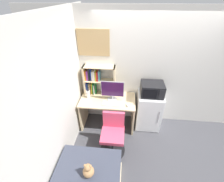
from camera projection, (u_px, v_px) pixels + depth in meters
name	position (u px, v px, depth m)	size (l,w,h in m)	color
wall_back	(171.00, 73.00, 3.23)	(6.40, 0.04, 2.60)	silver
wall_left	(46.00, 120.00, 2.06)	(0.04, 4.40, 2.60)	silver
desk	(108.00, 108.00, 3.47)	(1.22, 0.67, 0.77)	beige
hutch_bookshelf	(95.00, 79.00, 3.36)	(0.69, 0.23, 0.69)	beige
monitor	(112.00, 90.00, 3.20)	(0.49, 0.22, 0.46)	#B7B7BC
keyboard	(113.00, 104.00, 3.19)	(0.44, 0.15, 0.02)	silver
computer_mouse	(128.00, 105.00, 3.14)	(0.07, 0.10, 0.04)	silver
water_bottle	(88.00, 94.00, 3.35)	(0.08, 0.08, 0.21)	silver
mini_fridge	(148.00, 111.00, 3.49)	(0.55, 0.50, 0.91)	white
microwave	(152.00, 89.00, 3.17)	(0.47, 0.39, 0.28)	black
desk_chair	(113.00, 136.00, 2.96)	(0.51, 0.51, 0.87)	black
bed	(88.00, 181.00, 2.39)	(1.03, 0.88, 0.52)	beige
teddy_bear	(88.00, 171.00, 2.15)	(0.17, 0.17, 0.25)	#AD7F51
wall_corkboard	(93.00, 43.00, 3.00)	(0.66, 0.02, 0.53)	tan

